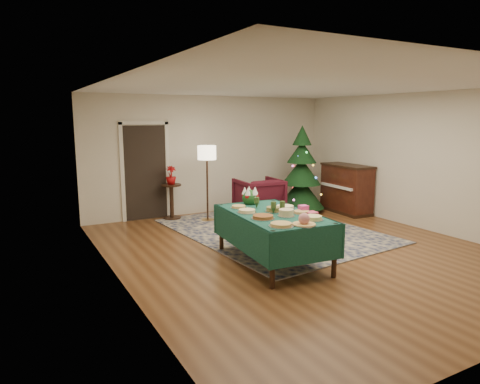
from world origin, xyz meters
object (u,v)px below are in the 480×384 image
side_table (172,202)px  potted_plant (171,179)px  christmas_tree (301,173)px  piano (346,189)px  gift_box (303,209)px  buffet_table (273,223)px  armchair (259,195)px  floor_lamp (207,157)px

side_table → potted_plant: (0.00, 0.00, 0.51)m
christmas_tree → piano: 1.12m
gift_box → potted_plant: bearing=102.7°
buffet_table → potted_plant: bearing=95.9°
gift_box → christmas_tree: christmas_tree is taller
buffet_table → potted_plant: 3.51m
armchair → gift_box: bearing=75.4°
floor_lamp → side_table: floor_lamp is taller
side_table → christmas_tree: 3.09m
gift_box → piano: size_ratio=0.09×
buffet_table → armchair: 3.15m
buffet_table → floor_lamp: (0.26, 2.96, 0.75)m
gift_box → potted_plant: 3.72m
potted_plant → christmas_tree: size_ratio=0.20×
armchair → floor_lamp: 1.50m
potted_plant → buffet_table: bearing=-84.1°
armchair → potted_plant: size_ratio=2.40×
potted_plant → side_table: bearing=0.0°
armchair → side_table: armchair is taller
side_table → piano: size_ratio=0.58×
side_table → armchair: bearing=-20.8°
christmas_tree → armchair: bearing=177.4°
buffet_table → floor_lamp: size_ratio=1.29×
gift_box → potted_plant: (-0.82, 3.63, 0.06)m
floor_lamp → piano: floor_lamp is taller
potted_plant → piano: size_ratio=0.30×
gift_box → potted_plant: potted_plant is taller
floor_lamp → side_table: bearing=140.4°
buffet_table → side_table: bearing=95.9°
potted_plant → armchair: bearing=-20.8°
gift_box → floor_lamp: 3.17m
armchair → piano: piano is taller
floor_lamp → potted_plant: floor_lamp is taller
buffet_table → side_table: (-0.36, 3.48, -0.25)m
potted_plant → piano: piano is taller
side_table → potted_plant: bearing=0.0°
gift_box → floor_lamp: (-0.19, 3.12, 0.55)m
armchair → buffet_table: bearing=66.6°
buffet_table → gift_box: size_ratio=16.82×
christmas_tree → buffet_table: bearing=-133.4°
piano → armchair: bearing=162.4°
side_table → gift_box: bearing=-77.3°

